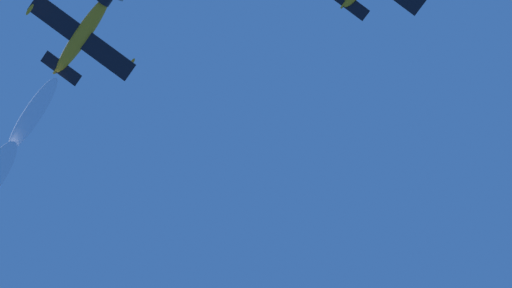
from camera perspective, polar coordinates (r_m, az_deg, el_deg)
name	(u,v)px	position (r m, az deg, el deg)	size (l,w,h in m)	color
airplane_left_wingman	(85,31)	(76.20, -8.61, 5.63)	(7.03, 7.65, 3.27)	orange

